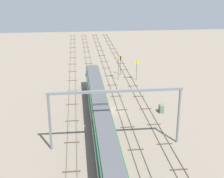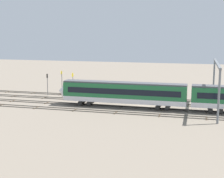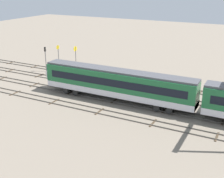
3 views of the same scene
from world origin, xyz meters
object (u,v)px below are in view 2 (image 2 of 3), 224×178
Objects in this scene: relay_cabinet at (159,94)px; overhead_gantry at (217,74)px; speed_sign_mid_trackside at (73,80)px; signal_light_trackside_approach at (47,81)px; speed_sign_near_foreground at (62,81)px.

overhead_gantry is at bearing 138.92° from relay_cabinet.
overhead_gantry reaches higher than speed_sign_mid_trackside.
speed_sign_mid_trackside reaches higher than signal_light_trackside_approach.
relay_cabinet is at bearing -41.08° from overhead_gantry.
speed_sign_mid_trackside is at bearing -101.46° from speed_sign_near_foreground.
overhead_gantry is 13.25× the size of relay_cabinet.
speed_sign_near_foreground is 4.24m from signal_light_trackside_approach.
relay_cabinet is (-25.32, -4.33, -2.51)m from signal_light_trackside_approach.
overhead_gantry is 3.95× the size of signal_light_trackside_approach.
speed_sign_mid_trackside is (-0.90, -4.41, -0.34)m from speed_sign_near_foreground.
speed_sign_mid_trackside is at bearing -146.10° from signal_light_trackside_approach.
overhead_gantry is 33.46m from speed_sign_mid_trackside.
relay_cabinet is (11.65, -10.15, -6.04)m from overhead_gantry.
speed_sign_near_foreground is 4.52m from speed_sign_mid_trackside.
overhead_gantry reaches higher than relay_cabinet.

